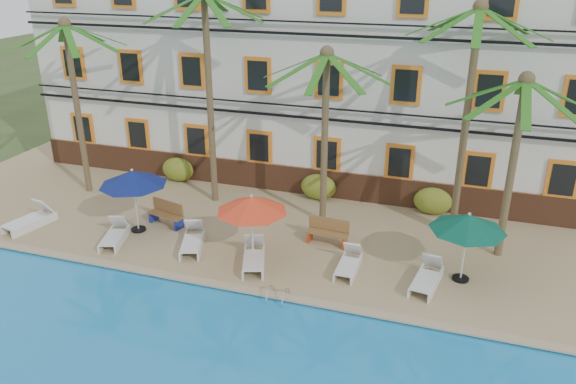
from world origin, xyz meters
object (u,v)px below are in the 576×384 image
(palm_a, at_px, (73,82))
(lounger_b, at_px, (115,235))
(lounger_a, at_px, (30,219))
(lounger_e, at_px, (349,263))
(bench_left, at_px, (167,213))
(umbrella_blue, at_px, (133,178))
(umbrella_green, at_px, (468,223))
(umbrella_red, at_px, (252,205))
(bench_right, at_px, (328,231))
(palm_d, at_px, (470,91))
(pool_ladder, at_px, (278,298))
(palm_b, at_px, (208,70))
(lounger_c, at_px, (192,240))
(lounger_f, at_px, (427,277))
(lounger_d, at_px, (254,257))
(palm_c, at_px, (325,111))
(palm_e, at_px, (517,139))

(palm_a, xyz_separation_m, lounger_b, (3.85, -3.75, -4.50))
(lounger_a, bearing_deg, lounger_e, 2.85)
(lounger_b, bearing_deg, bench_left, 59.20)
(umbrella_blue, bearing_deg, palm_a, 147.05)
(umbrella_green, relative_size, lounger_e, 1.37)
(umbrella_blue, height_order, umbrella_red, umbrella_blue)
(bench_right, bearing_deg, lounger_b, -162.59)
(lounger_e, bearing_deg, umbrella_green, 9.20)
(lounger_e, xyz_separation_m, bench_left, (-7.34, 1.19, 0.20))
(palm_a, xyz_separation_m, palm_d, (15.38, 0.93, 0.55))
(lounger_a, bearing_deg, pool_ladder, -8.92)
(umbrella_red, bearing_deg, palm_b, 128.85)
(umbrella_red, bearing_deg, lounger_c, 177.96)
(lounger_e, distance_m, bench_left, 7.44)
(lounger_f, xyz_separation_m, bench_left, (-9.86, 1.31, 0.18))
(lounger_d, bearing_deg, palm_a, 158.15)
(palm_d, bearing_deg, palm_c, -172.02)
(palm_e, distance_m, lounger_b, 14.10)
(palm_d, xyz_separation_m, lounger_f, (-0.56, -4.13, -5.04))
(lounger_a, bearing_deg, lounger_c, 3.50)
(bench_left, bearing_deg, umbrella_green, -3.24)
(palm_a, distance_m, lounger_b, 7.01)
(palm_c, relative_size, lounger_e, 3.88)
(palm_a, distance_m, lounger_e, 13.45)
(umbrella_red, xyz_separation_m, lounger_b, (-5.20, -0.38, -1.77))
(palm_b, height_order, umbrella_blue, palm_b)
(umbrella_blue, bearing_deg, palm_b, 66.37)
(palm_b, relative_size, pool_ladder, 11.46)
(lounger_a, relative_size, lounger_e, 1.21)
(lounger_d, xyz_separation_m, bench_right, (1.97, 2.24, 0.17))
(palm_d, bearing_deg, lounger_b, -157.93)
(palm_c, relative_size, pool_ladder, 9.01)
(umbrella_red, bearing_deg, lounger_b, -175.82)
(palm_c, xyz_separation_m, lounger_c, (-3.80, -3.53, -4.12))
(palm_b, xyz_separation_m, lounger_f, (9.13, -4.01, -5.17))
(lounger_e, bearing_deg, lounger_d, -168.82)
(umbrella_red, height_order, lounger_f, umbrella_red)
(lounger_d, bearing_deg, palm_b, 128.02)
(palm_c, xyz_separation_m, bench_right, (0.65, -1.70, -3.94))
(lounger_a, xyz_separation_m, lounger_c, (6.64, 0.41, -0.01))
(palm_c, xyz_separation_m, lounger_f, (4.29, -3.45, -4.12))
(palm_c, bearing_deg, palm_e, -5.81)
(pool_ladder, bearing_deg, palm_b, 128.78)
(palm_a, relative_size, umbrella_blue, 2.96)
(palm_c, xyz_separation_m, lounger_a, (-10.44, -3.94, -4.10))
(palm_a, height_order, palm_b, palm_b)
(palm_e, relative_size, lounger_e, 3.66)
(palm_a, height_order, bench_left, palm_a)
(palm_d, xyz_separation_m, pool_ladder, (-4.75, -6.27, -5.33))
(pool_ladder, bearing_deg, bench_right, 82.04)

